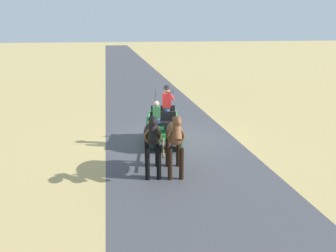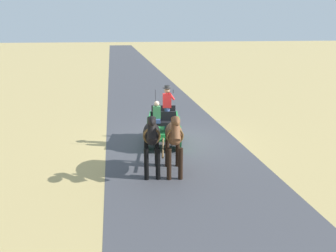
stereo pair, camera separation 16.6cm
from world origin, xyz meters
name	(u,v)px [view 1 (the left image)]	position (x,y,z in m)	size (l,w,h in m)	color
ground_plane	(171,140)	(0.00, 0.00, 0.00)	(200.00, 200.00, 0.00)	tan
road_surface	(171,140)	(0.00, 0.00, 0.00)	(5.58, 160.00, 0.01)	#424247
horse_drawn_carriage	(163,125)	(0.43, 0.53, 0.82)	(1.77, 4.51, 2.50)	#1E7233
horse_near_side	(175,136)	(0.54, 3.57, 1.32)	(0.72, 2.14, 2.21)	brown
horse_off_side	(152,136)	(1.25, 3.46, 1.32)	(0.71, 2.14, 2.21)	black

